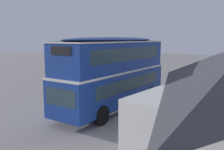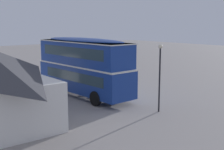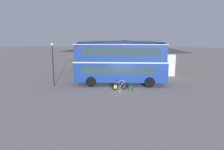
# 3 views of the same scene
# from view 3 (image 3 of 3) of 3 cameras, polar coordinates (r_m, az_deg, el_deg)

# --- Properties ---
(ground_plane) EXTENTS (120.00, 120.00, 0.00)m
(ground_plane) POSITION_cam_3_polar(r_m,az_deg,el_deg) (22.99, 2.60, -3.22)
(ground_plane) COLOR gray
(double_decker_bus) EXTENTS (10.02, 2.96, 4.79)m
(double_decker_bus) POSITION_cam_3_polar(r_m,az_deg,el_deg) (23.70, 2.22, 3.73)
(double_decker_bus) COLOR black
(double_decker_bus) RESTS_ON ground
(touring_bicycle) EXTENTS (1.67, 0.68, 1.02)m
(touring_bicycle) POSITION_cam_3_polar(r_m,az_deg,el_deg) (21.95, 1.91, -2.92)
(touring_bicycle) COLOR black
(touring_bicycle) RESTS_ON ground
(backpack_on_ground) EXTENTS (0.36, 0.37, 0.54)m
(backpack_on_ground) POSITION_cam_3_polar(r_m,az_deg,el_deg) (21.52, 5.01, -3.51)
(backpack_on_ground) COLOR #386642
(backpack_on_ground) RESTS_ON ground
(water_bottle_clear_plastic) EXTENTS (0.07, 0.07, 0.25)m
(water_bottle_clear_plastic) POSITION_cam_3_polar(r_m,az_deg,el_deg) (21.10, 2.05, -4.22)
(water_bottle_clear_plastic) COLOR silver
(water_bottle_clear_plastic) RESTS_ON ground
(pub_building) EXTENTS (13.96, 6.00, 4.59)m
(pub_building) POSITION_cam_3_polar(r_m,az_deg,el_deg) (31.57, 3.35, 5.09)
(pub_building) COLOR silver
(pub_building) RESTS_ON ground
(street_lamp) EXTENTS (0.28, 0.28, 4.60)m
(street_lamp) POSITION_cam_3_polar(r_m,az_deg,el_deg) (23.69, -15.22, 3.83)
(street_lamp) COLOR black
(street_lamp) RESTS_ON ground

